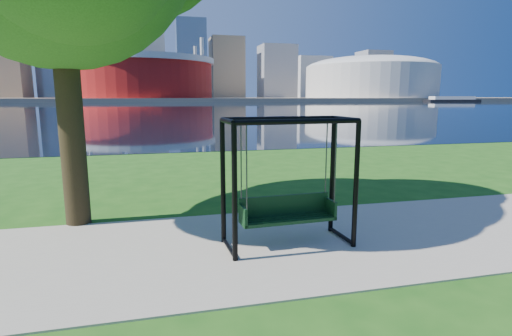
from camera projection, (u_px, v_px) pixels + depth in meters
name	position (u px, v px, depth m)	size (l,w,h in m)	color
ground	(267.00, 235.00, 7.64)	(900.00, 900.00, 0.00)	#1E5114
path	(275.00, 244.00, 7.16)	(120.00, 4.00, 0.03)	#9E937F
river	(165.00, 107.00, 105.15)	(900.00, 180.00, 0.02)	black
far_bank	(159.00, 99.00, 299.99)	(900.00, 228.00, 2.00)	#937F60
stadium	(141.00, 76.00, 227.44)	(83.00, 83.00, 32.00)	maroon
arena	(371.00, 76.00, 261.25)	(84.00, 84.00, 26.56)	beige
skyline	(151.00, 53.00, 305.66)	(392.00, 66.00, 96.50)	gray
swing	(288.00, 185.00, 6.95)	(2.26, 1.07, 2.27)	black
barge	(452.00, 99.00, 219.31)	(30.31, 11.19, 2.96)	black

